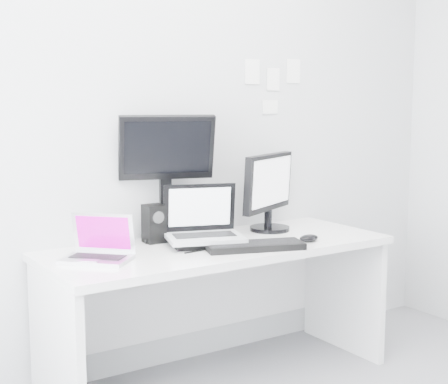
# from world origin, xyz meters

# --- Properties ---
(back_wall) EXTENTS (3.60, 0.00, 3.60)m
(back_wall) POSITION_xyz_m (0.00, 1.60, 1.35)
(back_wall) COLOR #B6B8BB
(back_wall) RESTS_ON ground
(desk) EXTENTS (1.80, 0.70, 0.73)m
(desk) POSITION_xyz_m (0.00, 1.25, 0.36)
(desk) COLOR white
(desk) RESTS_ON ground
(macbook) EXTENTS (0.37, 0.37, 0.23)m
(macbook) POSITION_xyz_m (-0.67, 1.24, 0.84)
(macbook) COLOR #ADADB2
(macbook) RESTS_ON desk
(speaker) EXTENTS (0.12, 0.12, 0.20)m
(speaker) POSITION_xyz_m (-0.26, 1.47, 0.83)
(speaker) COLOR black
(speaker) RESTS_ON desk
(dell_laptop) EXTENTS (0.45, 0.40, 0.31)m
(dell_laptop) POSITION_xyz_m (-0.08, 1.25, 0.89)
(dell_laptop) COLOR #ADB0B4
(dell_laptop) RESTS_ON desk
(rear_monitor) EXTENTS (0.53, 0.32, 0.67)m
(rear_monitor) POSITION_xyz_m (-0.16, 1.50, 1.07)
(rear_monitor) COLOR black
(rear_monitor) RESTS_ON desk
(samsung_monitor) EXTENTS (0.54, 0.42, 0.45)m
(samsung_monitor) POSITION_xyz_m (0.43, 1.39, 0.95)
(samsung_monitor) COLOR black
(samsung_monitor) RESTS_ON desk
(keyboard) EXTENTS (0.51, 0.32, 0.03)m
(keyboard) POSITION_xyz_m (0.09, 1.06, 0.75)
(keyboard) COLOR black
(keyboard) RESTS_ON desk
(mouse) EXTENTS (0.12, 0.08, 0.04)m
(mouse) POSITION_xyz_m (0.43, 1.04, 0.75)
(mouse) COLOR black
(mouse) RESTS_ON desk
(wall_note_0) EXTENTS (0.10, 0.00, 0.14)m
(wall_note_0) POSITION_xyz_m (0.45, 1.59, 1.62)
(wall_note_0) COLOR white
(wall_note_0) RESTS_ON back_wall
(wall_note_1) EXTENTS (0.09, 0.00, 0.13)m
(wall_note_1) POSITION_xyz_m (0.60, 1.59, 1.58)
(wall_note_1) COLOR white
(wall_note_1) RESTS_ON back_wall
(wall_note_2) EXTENTS (0.10, 0.00, 0.14)m
(wall_note_2) POSITION_xyz_m (0.75, 1.59, 1.63)
(wall_note_2) COLOR white
(wall_note_2) RESTS_ON back_wall
(wall_note_3) EXTENTS (0.11, 0.00, 0.08)m
(wall_note_3) POSITION_xyz_m (0.58, 1.59, 1.42)
(wall_note_3) COLOR white
(wall_note_3) RESTS_ON back_wall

